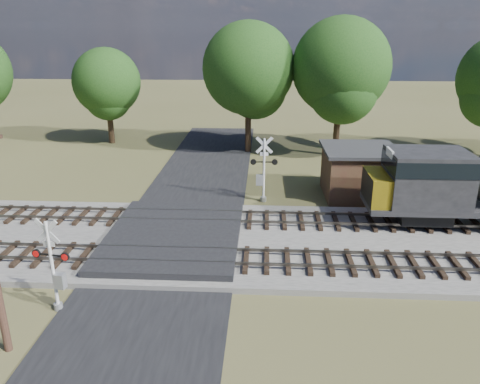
{
  "coord_description": "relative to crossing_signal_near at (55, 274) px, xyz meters",
  "views": [
    {
      "loc": [
        4.8,
        -22.17,
        11.07
      ],
      "look_at": [
        3.48,
        2.0,
        2.43
      ],
      "focal_mm": 35.0,
      "sensor_mm": 36.0,
      "label": 1
    }
  ],
  "objects": [
    {
      "name": "road",
      "position": [
        3.5,
        6.06,
        -1.65
      ],
      "size": [
        7.0,
        60.0,
        0.08
      ],
      "primitive_type": "cube",
      "color": "black",
      "rests_on": "ground"
    },
    {
      "name": "ground",
      "position": [
        3.5,
        6.06,
        -1.69
      ],
      "size": [
        160.0,
        160.0,
        0.0
      ],
      "primitive_type": "plane",
      "color": "#4F4F2A",
      "rests_on": "ground"
    },
    {
      "name": "crossing_signal_far",
      "position": [
        8.18,
        13.11,
        0.14
      ],
      "size": [
        1.78,
        0.38,
        4.4
      ],
      "rotation": [
        0.0,
        0.0,
        3.17
      ],
      "color": "silver",
      "rests_on": "ground"
    },
    {
      "name": "track_near",
      "position": [
        6.62,
        4.06,
        -1.28
      ],
      "size": [
        140.0,
        2.6,
        0.33
      ],
      "color": "black",
      "rests_on": "ballast_bed"
    },
    {
      "name": "crossing_panel",
      "position": [
        3.5,
        6.56,
        -1.37
      ],
      "size": [
        7.0,
        9.0,
        0.62
      ],
      "primitive_type": "cube",
      "color": "#262628",
      "rests_on": "ground"
    },
    {
      "name": "equipment_shed",
      "position": [
        14.7,
        14.63,
        0.01
      ],
      "size": [
        5.03,
        5.03,
        3.36
      ],
      "rotation": [
        0.0,
        0.0,
        0.02
      ],
      "color": "#4F2C22",
      "rests_on": "ground"
    },
    {
      "name": "crossing_signal_near",
      "position": [
        0.0,
        0.0,
        0.0
      ],
      "size": [
        1.63,
        0.42,
        4.06
      ],
      "rotation": [
        0.0,
        0.0,
        -0.17
      ],
      "color": "silver",
      "rests_on": "ground"
    },
    {
      "name": "ballast_bed",
      "position": [
        13.5,
        6.56,
        -1.54
      ],
      "size": [
        140.0,
        10.0,
        0.3
      ],
      "primitive_type": "cube",
      "color": "gray",
      "rests_on": "ground"
    },
    {
      "name": "treeline",
      "position": [
        9.05,
        26.16,
        5.13
      ],
      "size": [
        81.67,
        10.98,
        11.93
      ],
      "color": "black",
      "rests_on": "ground"
    },
    {
      "name": "track_far",
      "position": [
        6.62,
        9.06,
        -1.28
      ],
      "size": [
        140.0,
        2.6,
        0.33
      ],
      "color": "black",
      "rests_on": "ballast_bed"
    }
  ]
}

